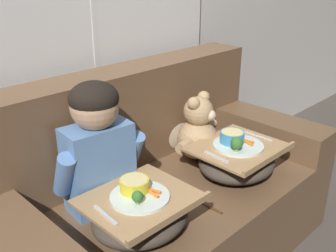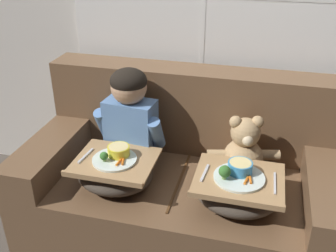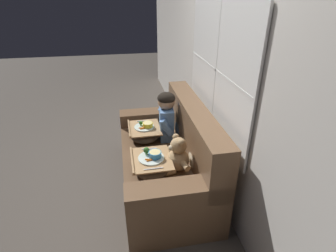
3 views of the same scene
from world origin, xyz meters
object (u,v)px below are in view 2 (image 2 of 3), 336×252
throw_pillow_behind_child (140,123)px  lap_tray_child (116,172)px  child_figure (130,112)px  throw_pillow_behind_teddy (246,136)px  teddy_bear (244,152)px  couch (184,183)px  lap_tray_teddy (238,190)px

throw_pillow_behind_child → lap_tray_child: bearing=-90.0°
child_figure → lap_tray_child: child_figure is taller
throw_pillow_behind_teddy → teddy_bear: size_ratio=0.80×
couch → child_figure: child_figure is taller
child_figure → teddy_bear: size_ratio=1.44×
throw_pillow_behind_child → lap_tray_teddy: (0.62, -0.42, -0.07)m
teddy_bear → lap_tray_teddy: 0.26m
couch → teddy_bear: couch is taller
throw_pillow_behind_teddy → lap_tray_child: throw_pillow_behind_teddy is taller
throw_pillow_behind_child → child_figure: bearing=-90.0°
child_figure → lap_tray_teddy: bearing=-22.1°
couch → child_figure: 0.51m
child_figure → teddy_bear: bearing=-0.3°
throw_pillow_behind_teddy → teddy_bear: bearing=-89.6°
throw_pillow_behind_child → lap_tray_teddy: 0.76m
throw_pillow_behind_teddy → lap_tray_child: size_ratio=0.76×
throw_pillow_behind_teddy → lap_tray_teddy: (-0.00, -0.42, -0.07)m
couch → lap_tray_child: (-0.31, -0.24, 0.18)m
child_figure → couch: bearing=-3.4°
teddy_bear → throw_pillow_behind_child: bearing=164.6°
couch → throw_pillow_behind_child: 0.44m
couch → lap_tray_child: size_ratio=4.15×
couch → lap_tray_teddy: size_ratio=4.03×
throw_pillow_behind_child → lap_tray_child: size_ratio=0.82×
couch → lap_tray_child: bearing=-143.0°
throw_pillow_behind_teddy → teddy_bear: teddy_bear is taller
throw_pillow_behind_child → child_figure: size_ratio=0.60×
teddy_bear → couch: bearing=-177.3°
throw_pillow_behind_child → throw_pillow_behind_teddy: (0.63, 0.00, 0.00)m
teddy_bear → lap_tray_teddy: bearing=-90.4°
throw_pillow_behind_child → couch: bearing=-30.9°
throw_pillow_behind_child → lap_tray_child: (0.00, -0.42, -0.07)m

